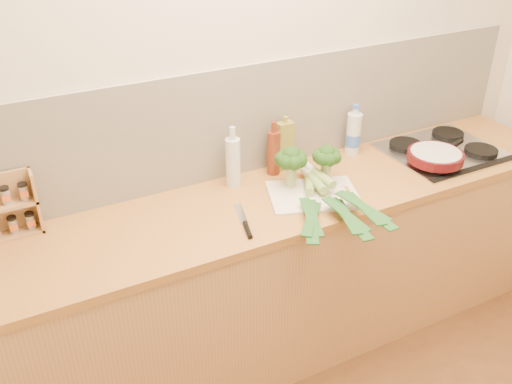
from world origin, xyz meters
The scene contains 16 objects.
room_shell centered at (0.00, 1.49, 1.17)m, with size 3.50×3.50×3.50m.
counter centered at (0.00, 1.20, 0.45)m, with size 3.20×0.62×0.90m.
gas_hob centered at (1.02, 1.20, 0.91)m, with size 0.58×0.50×0.04m.
chopping_board centered at (0.17, 1.13, 0.91)m, with size 0.40×0.30×0.01m, color silver.
broccoli_left centered at (0.11, 1.24, 1.05)m, with size 0.15×0.15×0.20m.
broccoli_right centered at (0.27, 1.19, 1.05)m, with size 0.13×0.14×0.19m.
leek_front centered at (0.13, 1.10, 0.94)m, with size 0.37×0.58×0.04m.
leek_mid centered at (0.19, 1.07, 0.95)m, with size 0.16×0.68×0.04m.
leek_back centered at (0.23, 1.07, 0.97)m, with size 0.11×0.68×0.04m.
chefs_knife centered at (-0.22, 1.04, 0.91)m, with size 0.10×0.28×0.02m.
skillet centered at (0.86, 1.09, 0.96)m, with size 0.40×0.28×0.05m.
spice_rack centered at (-1.09, 1.44, 1.02)m, with size 0.23×0.09×0.27m.
oil_tin centered at (0.19, 1.43, 1.03)m, with size 0.08×0.05×0.28m.
glass_bottle centered at (-0.11, 1.39, 1.02)m, with size 0.07×0.07×0.30m.
amber_bottle centered at (0.11, 1.41, 1.02)m, with size 0.06×0.06×0.27m.
water_bottle centered at (0.59, 1.42, 1.00)m, with size 0.08×0.08×0.25m.
Camera 1 is at (-1.11, -0.75, 2.23)m, focal length 40.00 mm.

